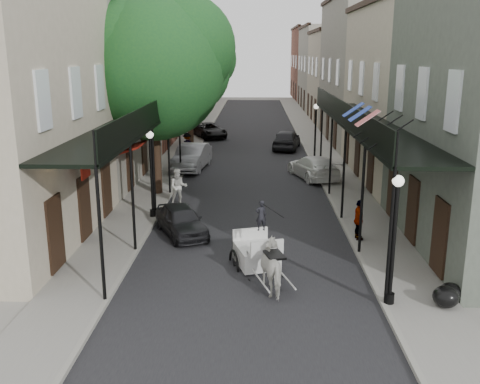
# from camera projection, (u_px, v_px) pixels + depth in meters

# --- Properties ---
(ground) EXTENTS (140.00, 140.00, 0.00)m
(ground) POSITION_uv_depth(u_px,v_px,m) (245.00, 276.00, 17.19)
(ground) COLOR gray
(ground) RESTS_ON ground
(road) EXTENTS (8.00, 90.00, 0.01)m
(road) POSITION_uv_depth(u_px,v_px,m) (251.00, 157.00, 36.52)
(road) COLOR black
(road) RESTS_ON ground
(sidewalk_left) EXTENTS (2.20, 90.00, 0.12)m
(sidewalk_left) POSITION_uv_depth(u_px,v_px,m) (178.00, 156.00, 36.65)
(sidewalk_left) COLOR gray
(sidewalk_left) RESTS_ON ground
(sidewalk_right) EXTENTS (2.20, 90.00, 0.12)m
(sidewalk_right) POSITION_uv_depth(u_px,v_px,m) (324.00, 157.00, 36.37)
(sidewalk_right) COLOR gray
(sidewalk_right) RESTS_ON ground
(building_row_left) EXTENTS (5.00, 80.00, 10.50)m
(building_row_left) POSITION_uv_depth(u_px,v_px,m) (151.00, 73.00, 45.10)
(building_row_left) COLOR #B4A790
(building_row_left) RESTS_ON ground
(building_row_right) EXTENTS (5.00, 80.00, 10.50)m
(building_row_right) POSITION_uv_depth(u_px,v_px,m) (355.00, 73.00, 44.62)
(building_row_right) COLOR gray
(building_row_right) RESTS_ON ground
(gallery_left) EXTENTS (2.20, 18.05, 4.88)m
(gallery_left) POSITION_uv_depth(u_px,v_px,m) (138.00, 122.00, 23.04)
(gallery_left) COLOR black
(gallery_left) RESTS_ON sidewalk_left
(gallery_right) EXTENTS (2.20, 18.05, 4.88)m
(gallery_right) POSITION_uv_depth(u_px,v_px,m) (361.00, 123.00, 22.77)
(gallery_right) COLOR black
(gallery_right) RESTS_ON sidewalk_right
(tree_near) EXTENTS (7.31, 6.80, 9.63)m
(tree_near) POSITION_uv_depth(u_px,v_px,m) (162.00, 63.00, 25.50)
(tree_near) COLOR #382619
(tree_near) RESTS_ON sidewalk_left
(tree_far) EXTENTS (6.45, 6.00, 8.61)m
(tree_far) POSITION_uv_depth(u_px,v_px,m) (194.00, 68.00, 39.20)
(tree_far) COLOR #382619
(tree_far) RESTS_ON sidewalk_left
(lamppost_right_near) EXTENTS (0.32, 0.32, 3.71)m
(lamppost_right_near) POSITION_uv_depth(u_px,v_px,m) (394.00, 238.00, 14.62)
(lamppost_right_near) COLOR black
(lamppost_right_near) RESTS_ON sidewalk_right
(lamppost_left) EXTENTS (0.32, 0.32, 3.71)m
(lamppost_left) POSITION_uv_depth(u_px,v_px,m) (151.00, 173.00, 22.59)
(lamppost_left) COLOR black
(lamppost_left) RESTS_ON sidewalk_left
(lamppost_right_far) EXTENTS (0.32, 0.32, 3.71)m
(lamppost_right_far) POSITION_uv_depth(u_px,v_px,m) (315.00, 132.00, 33.96)
(lamppost_right_far) COLOR black
(lamppost_right_far) RESTS_ON sidewalk_right
(horse) EXTENTS (1.26, 1.89, 1.47)m
(horse) POSITION_uv_depth(u_px,v_px,m) (275.00, 268.00, 16.01)
(horse) COLOR beige
(horse) RESTS_ON ground
(carriage) EXTENTS (1.90, 2.42, 2.45)m
(carriage) POSITION_uv_depth(u_px,v_px,m) (254.00, 236.00, 18.09)
(carriage) COLOR black
(carriage) RESTS_ON ground
(pedestrian_walking) EXTENTS (0.94, 0.79, 1.72)m
(pedestrian_walking) POSITION_uv_depth(u_px,v_px,m) (178.00, 187.00, 25.04)
(pedestrian_walking) COLOR beige
(pedestrian_walking) RESTS_ON ground
(pedestrian_sidewalk_left) EXTENTS (1.22, 0.96, 1.65)m
(pedestrian_sidewalk_left) POSITION_uv_depth(u_px,v_px,m) (187.00, 145.00, 35.77)
(pedestrian_sidewalk_left) COLOR gray
(pedestrian_sidewalk_left) RESTS_ON sidewalk_left
(pedestrian_sidewalk_right) EXTENTS (0.42, 0.92, 1.54)m
(pedestrian_sidewalk_right) POSITION_uv_depth(u_px,v_px,m) (359.00, 220.00, 20.04)
(pedestrian_sidewalk_right) COLOR gray
(pedestrian_sidewalk_right) RESTS_ON sidewalk_right
(car_left_near) EXTENTS (2.76, 3.77, 1.19)m
(car_left_near) POSITION_uv_depth(u_px,v_px,m) (181.00, 220.00, 20.98)
(car_left_near) COLOR black
(car_left_near) RESTS_ON ground
(car_left_mid) EXTENTS (2.14, 4.83, 1.54)m
(car_left_mid) POSITION_uv_depth(u_px,v_px,m) (192.00, 157.00, 32.66)
(car_left_mid) COLOR #A8A8AE
(car_left_mid) RESTS_ON ground
(car_left_far) EXTENTS (3.68, 4.91, 1.24)m
(car_left_far) POSITION_uv_depth(u_px,v_px,m) (209.00, 130.00, 44.83)
(car_left_far) COLOR black
(car_left_far) RESTS_ON ground
(car_right_near) EXTENTS (3.02, 4.83, 1.31)m
(car_right_near) POSITION_uv_depth(u_px,v_px,m) (313.00, 167.00, 30.34)
(car_right_near) COLOR white
(car_right_near) RESTS_ON ground
(car_right_far) EXTENTS (2.50, 4.57, 1.47)m
(car_right_far) POSITION_uv_depth(u_px,v_px,m) (287.00, 139.00, 39.41)
(car_right_far) COLOR black
(car_right_far) RESTS_ON ground
(trash_bags) EXTENTS (0.97, 1.12, 0.61)m
(trash_bags) POSITION_uv_depth(u_px,v_px,m) (448.00, 295.00, 14.97)
(trash_bags) COLOR black
(trash_bags) RESTS_ON sidewalk_right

